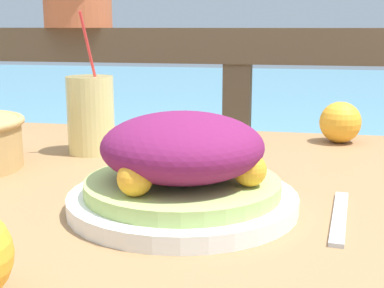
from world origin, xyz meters
The scene contains 7 objects.
patio_table centered at (0.00, 0.00, 0.65)m, with size 1.03×0.98×0.75m.
railing_fence centered at (0.00, 0.74, 0.73)m, with size 2.80×0.08×0.97m.
sea_backdrop centered at (0.00, 3.24, 0.26)m, with size 12.00×4.00×0.52m.
salad_plate centered at (0.02, -0.03, 0.80)m, with size 0.28×0.28×0.12m.
drink_glass centered at (-0.20, 0.23, 0.82)m, with size 0.08×0.08×0.25m.
fork centered at (0.21, -0.03, 0.75)m, with size 0.03×0.18×0.00m.
orange_near_glass centered at (0.24, 0.40, 0.79)m, with size 0.08×0.08×0.08m.
Camera 1 is at (0.15, -0.65, 0.97)m, focal length 50.00 mm.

